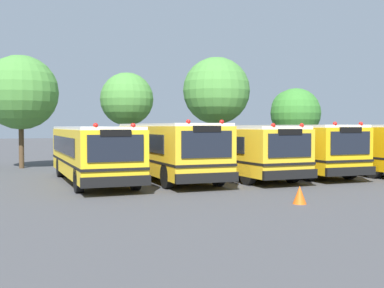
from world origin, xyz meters
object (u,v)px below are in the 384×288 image
(school_bus_1, at_px, (168,148))
(school_bus_3, at_px, (286,146))
(tree_3, at_px, (294,112))
(traffic_cone, at_px, (300,195))
(school_bus_0, at_px, (93,151))
(school_bus_4, at_px, (339,145))
(tree_0, at_px, (24,92))
(school_bus_2, at_px, (229,148))
(tree_1, at_px, (127,99))
(tree_2, at_px, (215,91))

(school_bus_1, relative_size, school_bus_3, 0.94)
(tree_3, distance_m, traffic_cone, 20.72)
(school_bus_0, height_order, school_bus_4, school_bus_4)
(school_bus_4, xyz_separation_m, tree_3, (2.66, 8.42, 2.08))
(school_bus_1, xyz_separation_m, school_bus_4, (10.09, 0.43, -0.02))
(school_bus_3, height_order, tree_0, tree_0)
(school_bus_2, height_order, school_bus_4, school_bus_4)
(tree_1, height_order, traffic_cone, tree_1)
(school_bus_0, height_order, tree_2, tree_2)
(tree_3, bearing_deg, school_bus_2, -138.07)
(school_bus_0, height_order, school_bus_2, school_bus_2)
(school_bus_0, bearing_deg, tree_3, -151.17)
(school_bus_0, relative_size, traffic_cone, 16.42)
(tree_3, bearing_deg, school_bus_0, -151.31)
(tree_1, bearing_deg, tree_2, 5.58)
(school_bus_3, relative_size, traffic_cone, 17.85)
(school_bus_0, distance_m, school_bus_3, 10.15)
(tree_1, bearing_deg, tree_3, 2.22)
(school_bus_1, distance_m, school_bus_3, 6.70)
(school_bus_2, height_order, tree_3, tree_3)
(school_bus_0, distance_m, school_bus_1, 3.45)
(school_bus_2, height_order, school_bus_3, school_bus_3)
(tree_0, relative_size, traffic_cone, 11.46)
(school_bus_2, bearing_deg, school_bus_4, 178.54)
(tree_0, height_order, tree_3, tree_0)
(school_bus_0, height_order, school_bus_3, school_bus_3)
(school_bus_1, bearing_deg, school_bus_2, -172.24)
(school_bus_2, xyz_separation_m, tree_3, (9.38, 8.43, 2.12))
(school_bus_4, xyz_separation_m, traffic_cone, (-8.52, -8.73, -1.11))
(school_bus_3, xyz_separation_m, tree_1, (-6.48, 7.94, 2.74))
(school_bus_2, distance_m, school_bus_3, 3.32)
(tree_2, bearing_deg, school_bus_4, -67.09)
(school_bus_0, distance_m, school_bus_2, 6.83)
(traffic_cone, bearing_deg, tree_1, 94.68)
(tree_0, bearing_deg, tree_3, 0.51)
(tree_2, bearing_deg, school_bus_0, -137.82)
(school_bus_3, bearing_deg, tree_1, -50.34)
(tree_3, bearing_deg, traffic_cone, -123.11)
(tree_0, xyz_separation_m, tree_3, (18.63, 0.16, -0.99))
(tree_0, height_order, tree_2, tree_2)
(school_bus_1, xyz_separation_m, tree_1, (0.20, 8.37, 2.71))
(school_bus_1, xyz_separation_m, school_bus_2, (3.37, 0.42, -0.06))
(tree_2, height_order, tree_3, tree_2)
(school_bus_2, relative_size, tree_1, 1.84)
(school_bus_2, xyz_separation_m, traffic_cone, (-1.80, -8.72, -1.07))
(school_bus_0, relative_size, tree_3, 1.81)
(school_bus_0, xyz_separation_m, tree_0, (-2.43, 8.70, 3.11))
(school_bus_0, xyz_separation_m, school_bus_2, (6.82, 0.44, 0.01))
(tree_2, bearing_deg, tree_0, -178.65)
(tree_1, relative_size, tree_3, 1.11)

